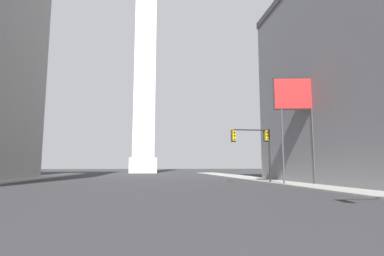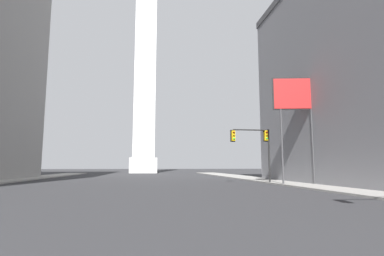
{
  "view_description": "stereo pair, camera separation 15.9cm",
  "coord_description": "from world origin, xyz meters",
  "views": [
    {
      "loc": [
        0.92,
        -0.17,
        1.89
      ],
      "look_at": [
        9.51,
        56.66,
        9.2
      ],
      "focal_mm": 28.0,
      "sensor_mm": 36.0,
      "label": 1
    },
    {
      "loc": [
        1.08,
        -0.19,
        1.89
      ],
      "look_at": [
        9.51,
        56.66,
        9.2
      ],
      "focal_mm": 28.0,
      "sensor_mm": 36.0,
      "label": 2
    }
  ],
  "objects": [
    {
      "name": "billboard_sign",
      "position": [
        15.88,
        27.78,
        8.74
      ],
      "size": [
        4.54,
        1.03,
        10.9
      ],
      "color": "#3F3F42",
      "rests_on": "ground_plane"
    },
    {
      "name": "obelisk",
      "position": [
        0.0,
        83.23,
        36.55
      ],
      "size": [
        7.29,
        7.29,
        75.21
      ],
      "color": "silver",
      "rests_on": "ground_plane"
    },
    {
      "name": "sidewalk_right",
      "position": [
        16.52,
        29.96,
        0.07
      ],
      "size": [
        5.0,
        99.87,
        0.15
      ],
      "primitive_type": "cube",
      "color": "gray",
      "rests_on": "ground_plane"
    },
    {
      "name": "traffic_light_mid_right",
      "position": [
        12.91,
        31.3,
        4.51
      ],
      "size": [
        4.55,
        0.52,
        5.95
      ],
      "color": "black",
      "rests_on": "ground_plane"
    }
  ]
}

